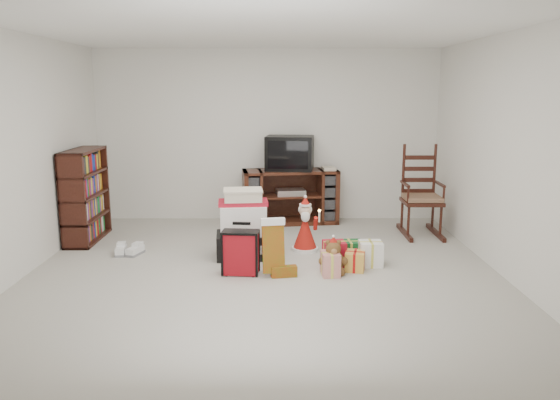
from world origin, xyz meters
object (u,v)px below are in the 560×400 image
Objects in this scene: bookshelf at (86,197)px; mrs_claus_figurine at (251,231)px; crt_television at (290,153)px; rocking_chair at (420,203)px; santa_figurine at (305,230)px; red_suitcase at (241,252)px; gift_cluster at (349,257)px; sneaker_pair at (128,251)px; teddy_bear at (333,259)px; gift_pile at (243,228)px; tv_stand at (290,196)px.

bookshelf is 2.21m from mrs_claus_figurine.
mrs_claus_figurine is at bearing -102.23° from crt_television.
santa_figurine is (-1.59, -0.80, -0.17)m from rocking_chair.
mrs_claus_figurine reaches higher than red_suitcase.
gift_cluster is (1.10, -0.68, -0.11)m from mrs_claus_figurine.
crt_television is at bearing 41.75° from sneaker_pair.
santa_figurine is at bearing -5.27° from mrs_claus_figurine.
bookshelf is at bearing 156.57° from teddy_bear.
teddy_bear is 0.28m from gift_cluster.
gift_pile is at bearing -101.36° from crt_television.
bookshelf is 1.08m from sneaker_pair.
bookshelf reaches higher than tv_stand.
gift_cluster is 1.07× the size of crt_television.
red_suitcase is 0.72× the size of gift_cluster.
mrs_claus_figurine is (-0.65, 0.06, -0.03)m from santa_figurine.
bookshelf is at bearing 139.26° from sneaker_pair.
rocking_chair is 1.85m from gift_cluster.
rocking_chair is 3.67× the size of sneaker_pair.
tv_stand is 2.14m from gift_cluster.
crt_television reaches higher than santa_figurine.
tv_stand is at bearing 69.61° from mrs_claus_figurine.
red_suitcase is 1.12m from santa_figurine.
gift_pile is at bearing -155.74° from rocking_chair.
red_suitcase is at bearing -177.81° from teddy_bear.
crt_television reaches higher than teddy_bear.
mrs_claus_figurine is (-0.50, -1.36, -0.17)m from tv_stand.
sneaker_pair is at bearing 158.32° from red_suitcase.
bookshelf reaches higher than gift_cluster.
gift_pile is at bearing -162.01° from santa_figurine.
red_suitcase is (-0.58, -2.27, -0.15)m from tv_stand.
santa_figurine is (0.72, 0.86, 0.02)m from red_suitcase.
tv_stand reaches higher than sneaker_pair.
gift_pile is 1.02× the size of gift_cluster.
mrs_claus_figurine is at bearing 135.85° from teddy_bear.
gift_pile reaches higher than santa_figurine.
sneaker_pair is (-1.38, 0.70, -0.19)m from red_suitcase.
gift_pile is (2.06, -0.74, -0.22)m from bookshelf.
gift_pile reaches higher than sneaker_pair.
bookshelf is 2.85m from santa_figurine.
crt_television reaches higher than red_suitcase.
gift_pile is 1.41m from sneaker_pair.
bookshelf is 1.77× the size of santa_figurine.
teddy_bear is 0.54× the size of santa_figurine.
tv_stand is 1.13× the size of rocking_chair.
crt_television is at bearing 116.34° from tv_stand.
teddy_bear is 0.50× the size of crt_television.
mrs_claus_figurine is 1.72× the size of sneaker_pair.
rocking_chair is 1.73× the size of crt_television.
sneaker_pair is at bearing -171.76° from mrs_claus_figurine.
bookshelf is 0.95× the size of rocking_chair.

